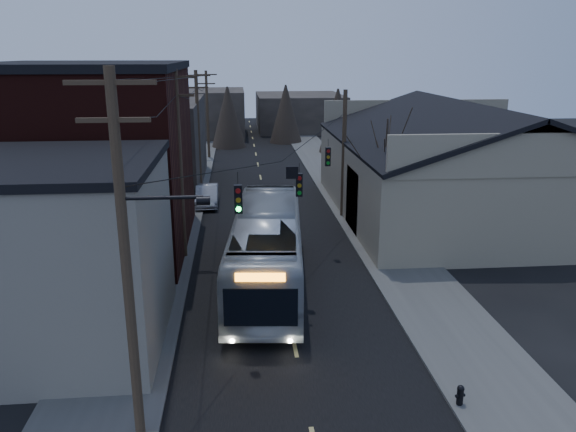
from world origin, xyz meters
name	(u,v)px	position (x,y,z in m)	size (l,w,h in m)	color
road_surface	(265,200)	(0.00, 30.00, 0.01)	(9.00, 110.00, 0.02)	black
sidewalk_left	(178,201)	(-6.50, 30.00, 0.06)	(4.00, 110.00, 0.12)	#474744
sidewalk_right	(349,197)	(6.50, 30.00, 0.06)	(4.00, 110.00, 0.12)	#474744
building_clapboard	(50,257)	(-9.00, 9.00, 3.50)	(8.00, 8.00, 7.00)	#6D685B
building_brick	(91,162)	(-10.00, 20.00, 5.00)	(10.00, 12.00, 10.00)	black
building_left_far	(147,144)	(-9.50, 36.00, 3.50)	(9.00, 14.00, 7.00)	#2C2723
warehouse	(459,176)	(13.00, 25.00, 2.70)	(16.16, 20.60, 7.73)	gray
building_far_left	(206,113)	(-6.00, 65.00, 3.00)	(10.00, 12.00, 6.00)	#2C2723
building_far_right	(299,112)	(7.00, 70.00, 2.50)	(12.00, 14.00, 5.00)	#2C2723
bare_tree	(385,181)	(6.50, 20.00, 3.60)	(0.40, 0.40, 7.20)	black
utility_lines	(220,149)	(-3.11, 24.14, 4.95)	(11.24, 45.28, 10.50)	#382B1E
bus	(267,248)	(-0.70, 13.91, 1.86)	(3.12, 13.35, 3.72)	#A3AAAF
parked_car	(207,195)	(-4.30, 28.87, 0.74)	(1.56, 4.48, 1.48)	#9D9EA4
fire_hydrant	(460,394)	(4.80, 3.57, 0.48)	(0.32, 0.23, 0.67)	black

